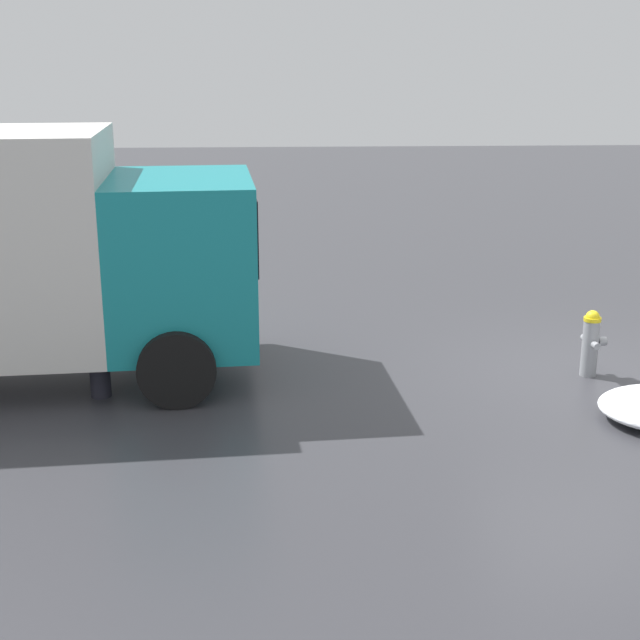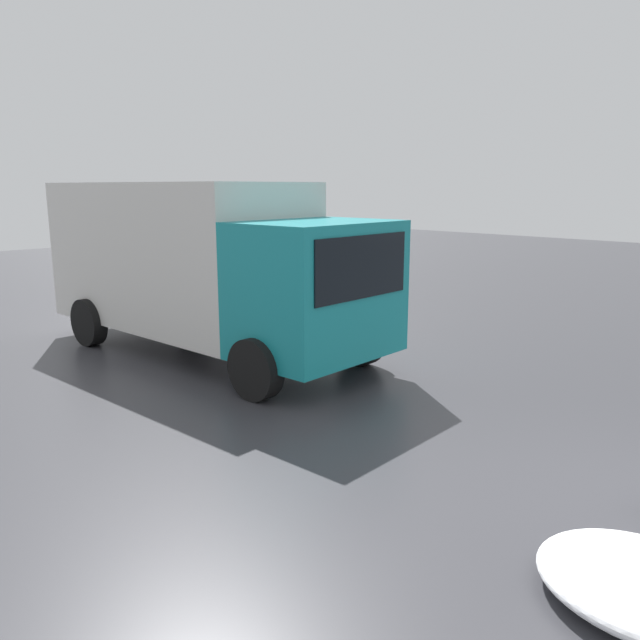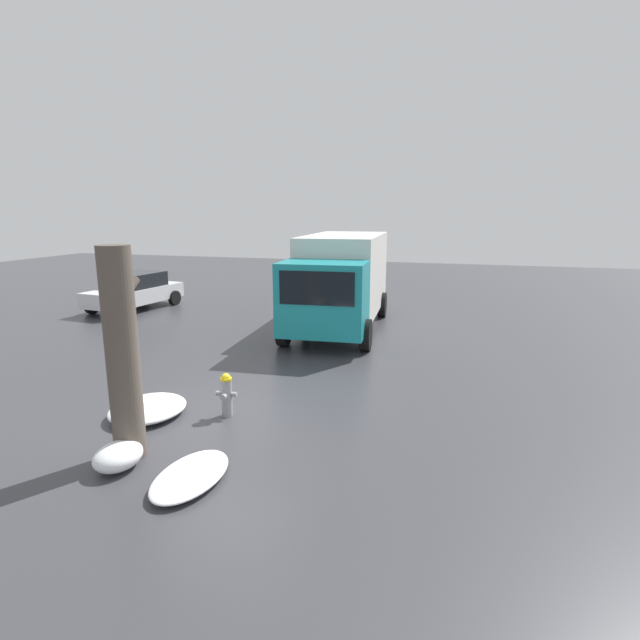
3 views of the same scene
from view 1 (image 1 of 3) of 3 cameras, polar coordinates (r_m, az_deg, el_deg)
ground_plane at (r=11.76m, az=16.74°, el=-3.41°), size 60.00×60.00×0.00m
fire_hydrant at (r=11.62m, az=16.94°, el=-1.37°), size 0.31×0.41×0.85m
pedestrian at (r=10.62m, az=-14.13°, el=-0.29°), size 0.35×0.35×1.62m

